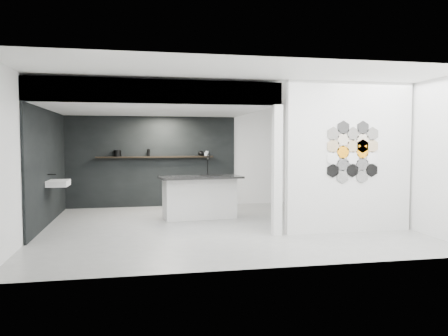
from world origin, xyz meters
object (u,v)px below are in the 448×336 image
Objects in this scene: kitchen_island at (200,197)px; stockpot at (117,153)px; wall_basin at (58,183)px; glass_vase at (207,153)px; partition_panel at (349,157)px; glass_bowl at (206,154)px; bottle_dark at (148,153)px; kettle at (201,153)px; utensil_cup at (117,154)px.

stockpot reaches higher than kitchen_island.
wall_basin is 4.62× the size of glass_vase.
partition_panel reaches higher than kitchen_island.
bottle_dark is at bearing 180.00° from glass_bowl.
glass_bowl is (3.37, 2.07, 0.51)m from wall_basin.
wall_basin is at bearing -132.03° from bottle_dark.
glass_vase is at bearing 0.00° from bottle_dark.
wall_basin is 2.95m from kitchen_island.
glass_vase reaches higher than glass_bowl.
kitchen_island is (2.93, 0.18, -0.37)m from wall_basin.
wall_basin is 3.87× the size of kettle.
glass_vase is 0.71× the size of bottle_dark.
stockpot is 0.03m from utensil_cup.
partition_panel is at bearing -61.53° from glass_bowl.
kettle is 1.19× the size of glass_vase.
bottle_dark is at bearing 132.99° from partition_panel.
wall_basin is 4.82× the size of glass_bowl.
kettle is 2.15m from utensil_cup.
utensil_cup is (1.08, 2.07, 0.52)m from wall_basin.
kettle is at bearing 74.26° from kitchen_island.
kettle is at bearing 32.62° from wall_basin.
kettle is 0.14m from glass_bowl.
glass_vase reaches higher than kitchen_island.
wall_basin is 3.06× the size of stockpot.
stockpot is 1.87× the size of utensil_cup.
partition_panel is 4.47m from kettle.
partition_panel is at bearing -74.86° from kettle.
glass_bowl is (0.44, 1.88, 0.88)m from kitchen_island.
partition_panel is at bearing -41.39° from utensil_cup.
partition_panel is 5.85m from utensil_cup.
glass_vase is 1.24× the size of utensil_cup.
glass_vase is (2.31, 0.00, -0.02)m from stockpot.
glass_bowl is 0.68× the size of bottle_dark.
utensil_cup is (-0.78, 0.00, -0.04)m from bottle_dark.
partition_panel is at bearing -47.01° from bottle_dark.
glass_bowl is at bearing 31.51° from wall_basin.
glass_bowl is 2.29m from utensil_cup.
stockpot is (-4.38, 3.87, 0.00)m from partition_panel.
glass_vase is at bearing 0.00° from utensil_cup.
kitchen_island reaches higher than glass_bowl.
wall_basin is at bearing 176.91° from kitchen_island.
partition_panel reaches higher than stockpot.
partition_panel is 18.04× the size of kettle.
wall_basin is 2.40m from stockpot.
wall_basin is at bearing 161.77° from partition_panel.
utensil_cup is at bearing 180.00° from glass_vase.
utensil_cup is (-2.31, 0.00, -0.01)m from glass_vase.
bottle_dark reaches higher than kitchen_island.
partition_panel is 5.84m from stockpot.
bottle_dark reaches higher than wall_basin.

